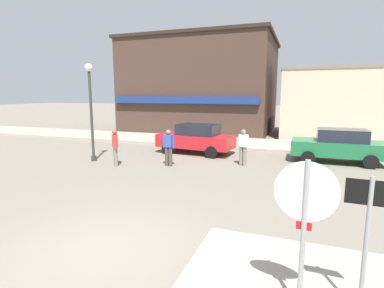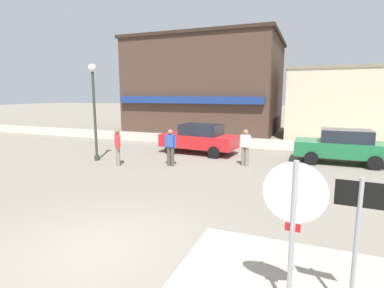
{
  "view_description": "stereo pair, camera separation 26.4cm",
  "coord_description": "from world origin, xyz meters",
  "px_view_note": "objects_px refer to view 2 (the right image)",
  "views": [
    {
      "loc": [
        3.64,
        -4.66,
        3.13
      ],
      "look_at": [
        0.32,
        4.5,
        1.5
      ],
      "focal_mm": 28.0,
      "sensor_mm": 36.0,
      "label": 1
    },
    {
      "loc": [
        3.88,
        -4.57,
        3.13
      ],
      "look_at": [
        0.32,
        4.5,
        1.5
      ],
      "focal_mm": 28.0,
      "sensor_mm": 36.0,
      "label": 2
    }
  ],
  "objects_px": {
    "pedestrian_crossing_far": "(170,146)",
    "lamp_post": "(94,98)",
    "pedestrian_kerb_side": "(118,146)",
    "parked_car_second": "(342,146)",
    "one_way_sign": "(357,235)",
    "parked_car_nearest": "(199,138)",
    "pedestrian_crossing_near": "(245,147)",
    "stop_sign": "(293,219)"
  },
  "relations": [
    {
      "from": "pedestrian_crossing_far",
      "to": "lamp_post",
      "type": "bearing_deg",
      "value": -175.83
    },
    {
      "from": "pedestrian_kerb_side",
      "to": "parked_car_second",
      "type": "bearing_deg",
      "value": 23.88
    },
    {
      "from": "parked_car_second",
      "to": "pedestrian_crossing_far",
      "type": "distance_m",
      "value": 7.78
    },
    {
      "from": "lamp_post",
      "to": "pedestrian_kerb_side",
      "type": "distance_m",
      "value": 2.67
    },
    {
      "from": "parked_car_second",
      "to": "pedestrian_kerb_side",
      "type": "distance_m",
      "value": 10.1
    },
    {
      "from": "one_way_sign",
      "to": "pedestrian_kerb_side",
      "type": "relative_size",
      "value": 1.3
    },
    {
      "from": "parked_car_nearest",
      "to": "lamp_post",
      "type": "bearing_deg",
      "value": -139.4
    },
    {
      "from": "pedestrian_crossing_far",
      "to": "pedestrian_crossing_near",
      "type": "bearing_deg",
      "value": 20.96
    },
    {
      "from": "pedestrian_crossing_near",
      "to": "stop_sign",
      "type": "bearing_deg",
      "value": -74.76
    },
    {
      "from": "pedestrian_kerb_side",
      "to": "pedestrian_crossing_near",
      "type": "bearing_deg",
      "value": 20.48
    },
    {
      "from": "lamp_post",
      "to": "pedestrian_crossing_far",
      "type": "distance_m",
      "value": 4.32
    },
    {
      "from": "stop_sign",
      "to": "one_way_sign",
      "type": "distance_m",
      "value": 0.83
    },
    {
      "from": "stop_sign",
      "to": "one_way_sign",
      "type": "relative_size",
      "value": 1.1
    },
    {
      "from": "stop_sign",
      "to": "pedestrian_crossing_far",
      "type": "relative_size",
      "value": 1.43
    },
    {
      "from": "one_way_sign",
      "to": "pedestrian_kerb_side",
      "type": "xyz_separation_m",
      "value": [
        -8.43,
        6.69,
        -0.46
      ]
    },
    {
      "from": "parked_car_nearest",
      "to": "pedestrian_kerb_side",
      "type": "distance_m",
      "value": 4.58
    },
    {
      "from": "one_way_sign",
      "to": "lamp_post",
      "type": "xyz_separation_m",
      "value": [
        -10.01,
        7.21,
        1.63
      ]
    },
    {
      "from": "parked_car_second",
      "to": "pedestrian_crossing_near",
      "type": "relative_size",
      "value": 2.5
    },
    {
      "from": "stop_sign",
      "to": "pedestrian_crossing_far",
      "type": "xyz_separation_m",
      "value": [
        -5.46,
        7.68,
        -0.65
      ]
    },
    {
      "from": "pedestrian_crossing_far",
      "to": "stop_sign",
      "type": "bearing_deg",
      "value": -54.57
    },
    {
      "from": "lamp_post",
      "to": "parked_car_nearest",
      "type": "bearing_deg",
      "value": 40.6
    },
    {
      "from": "parked_car_nearest",
      "to": "pedestrian_kerb_side",
      "type": "bearing_deg",
      "value": -121.41
    },
    {
      "from": "lamp_post",
      "to": "pedestrian_crossing_far",
      "type": "bearing_deg",
      "value": 4.17
    },
    {
      "from": "parked_car_nearest",
      "to": "parked_car_second",
      "type": "height_order",
      "value": "same"
    },
    {
      "from": "pedestrian_crossing_near",
      "to": "parked_car_nearest",
      "type": "bearing_deg",
      "value": 145.59
    },
    {
      "from": "parked_car_second",
      "to": "pedestrian_crossing_far",
      "type": "xyz_separation_m",
      "value": [
        -7.05,
        -3.3,
        0.06
      ]
    },
    {
      "from": "one_way_sign",
      "to": "pedestrian_crossing_far",
      "type": "bearing_deg",
      "value": 129.86
    },
    {
      "from": "parked_car_second",
      "to": "pedestrian_kerb_side",
      "type": "bearing_deg",
      "value": -156.12
    },
    {
      "from": "parked_car_nearest",
      "to": "pedestrian_crossing_far",
      "type": "bearing_deg",
      "value": -93.66
    },
    {
      "from": "parked_car_nearest",
      "to": "parked_car_second",
      "type": "relative_size",
      "value": 1.03
    },
    {
      "from": "pedestrian_crossing_far",
      "to": "pedestrian_kerb_side",
      "type": "height_order",
      "value": "same"
    },
    {
      "from": "stop_sign",
      "to": "pedestrian_crossing_far",
      "type": "bearing_deg",
      "value": 125.43
    },
    {
      "from": "parked_car_nearest",
      "to": "pedestrian_crossing_near",
      "type": "xyz_separation_m",
      "value": [
        2.85,
        -1.95,
        0.06
      ]
    },
    {
      "from": "lamp_post",
      "to": "pedestrian_crossing_near",
      "type": "relative_size",
      "value": 2.82
    },
    {
      "from": "stop_sign",
      "to": "parked_car_nearest",
      "type": "height_order",
      "value": "stop_sign"
    },
    {
      "from": "stop_sign",
      "to": "lamp_post",
      "type": "distance_m",
      "value": 11.92
    },
    {
      "from": "stop_sign",
      "to": "parked_car_second",
      "type": "xyz_separation_m",
      "value": [
        1.58,
        10.98,
        -0.71
      ]
    },
    {
      "from": "parked_car_second",
      "to": "parked_car_nearest",
      "type": "bearing_deg",
      "value": -178.52
    },
    {
      "from": "parked_car_nearest",
      "to": "pedestrian_crossing_far",
      "type": "distance_m",
      "value": 3.13
    },
    {
      "from": "lamp_post",
      "to": "parked_car_nearest",
      "type": "relative_size",
      "value": 1.1
    },
    {
      "from": "one_way_sign",
      "to": "pedestrian_crossing_far",
      "type": "xyz_separation_m",
      "value": [
        -6.25,
        7.48,
        -0.46
      ]
    },
    {
      "from": "stop_sign",
      "to": "pedestrian_crossing_near",
      "type": "height_order",
      "value": "stop_sign"
    }
  ]
}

